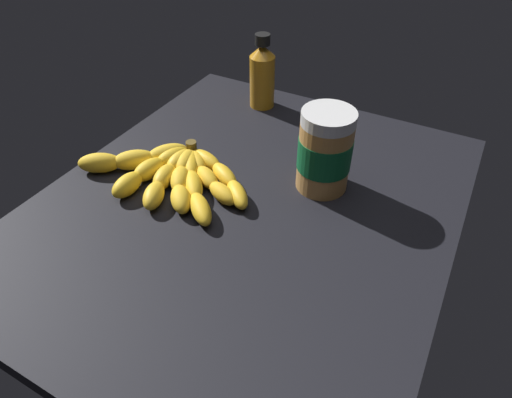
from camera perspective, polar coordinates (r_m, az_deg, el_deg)
name	(u,v)px	position (r cm, az deg, el deg)	size (l,w,h in cm)	color
ground_plane	(247,210)	(75.40, -1.13, -1.42)	(78.04, 65.62, 3.61)	black
banana_bunch	(175,173)	(79.01, -10.45, 3.28)	(18.95, 33.94, 3.64)	yellow
peanut_butter_jar	(325,152)	(74.34, 8.85, 6.06)	(9.01, 9.01, 14.44)	#BF8442
honey_bottle	(262,75)	(98.71, 0.81, 15.74)	(5.44, 5.44, 15.96)	orange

